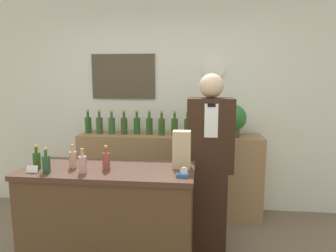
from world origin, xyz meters
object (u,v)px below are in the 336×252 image
object	(u,v)px
shopkeeper	(210,164)
paper_bag	(182,149)
potted_plant	(233,119)
tape_dispenser	(183,174)

from	to	relation	value
shopkeeper	paper_bag	distance (m)	0.59
potted_plant	tape_dispenser	xyz separation A→B (m)	(-0.50, -1.40, -0.23)
shopkeeper	tape_dispenser	bearing A→B (deg)	-107.02
shopkeeper	tape_dispenser	size ratio (longest dim) A/B	19.11
potted_plant	paper_bag	size ratio (longest dim) A/B	1.25
potted_plant	tape_dispenser	world-z (taller)	potted_plant
potted_plant	tape_dispenser	bearing A→B (deg)	-109.53
potted_plant	shopkeeper	bearing A→B (deg)	-112.03
paper_bag	tape_dispenser	bearing A→B (deg)	-83.93
potted_plant	paper_bag	bearing A→B (deg)	-113.96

